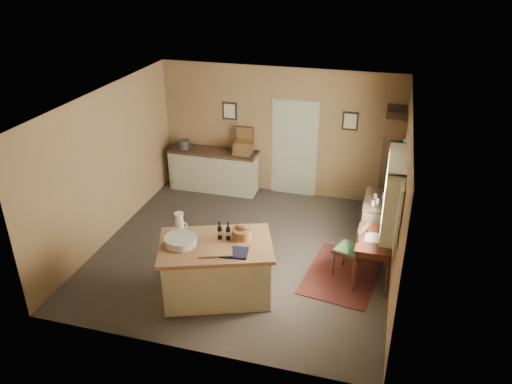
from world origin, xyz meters
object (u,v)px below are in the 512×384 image
desk_chair (350,250)px  right_cabinet (377,221)px  work_island (216,268)px  sideboard (214,169)px  shelving_unit (393,168)px  writing_desk (375,243)px

desk_chair → right_cabinet: right_cabinet is taller
work_island → right_cabinet: size_ratio=1.94×
sideboard → right_cabinet: (3.54, -1.35, -0.02)m
desk_chair → work_island: bearing=-129.2°
work_island → shelving_unit: 4.01m
work_island → right_cabinet: bearing=23.0°
writing_desk → right_cabinet: size_ratio=0.93×
right_cabinet → shelving_unit: shelving_unit is taller
desk_chair → right_cabinet: size_ratio=0.93×
sideboard → writing_desk: 4.31m
sideboard → right_cabinet: sideboard is taller
right_cabinet → work_island: bearing=-136.7°
writing_desk → right_cabinet: bearing=90.0°
writing_desk → sideboard: bearing=145.4°
writing_desk → shelving_unit: size_ratio=0.43×
writing_desk → desk_chair: bearing=175.7°
writing_desk → desk_chair: size_ratio=1.00×
desk_chair → shelving_unit: 2.24m
sideboard → shelving_unit: bearing=-5.2°
sideboard → right_cabinet: 3.79m
work_island → right_cabinet: 3.10m
sideboard → desk_chair: 3.98m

